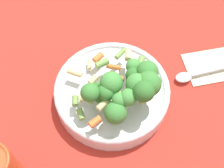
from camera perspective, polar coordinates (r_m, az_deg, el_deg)
name	(u,v)px	position (r m, az deg, el deg)	size (l,w,h in m)	color
ground_plane	(112,98)	(0.66, 0.00, -2.49)	(3.00, 3.00, 0.00)	#B72D23
bowl	(112,92)	(0.64, 0.00, -1.50)	(0.24, 0.24, 0.04)	silver
pasta_salad	(124,88)	(0.57, 2.27, -0.68)	(0.19, 0.19, 0.09)	#8CB766
napkin	(215,65)	(0.74, 18.36, 3.31)	(0.14, 0.16, 0.01)	beige
spoon	(202,73)	(0.71, 16.21, 1.96)	(0.11, 0.18, 0.01)	silver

